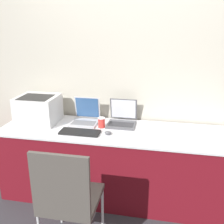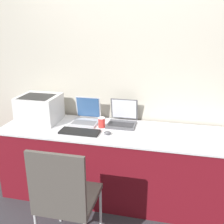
# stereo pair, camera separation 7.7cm
# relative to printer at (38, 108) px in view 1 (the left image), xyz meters

# --- Properties ---
(ground_plane) EXTENTS (14.00, 14.00, 0.00)m
(ground_plane) POSITION_rel_printer_xyz_m (0.95, -0.40, -0.91)
(ground_plane) COLOR #333338
(wall_back) EXTENTS (8.00, 0.05, 2.60)m
(wall_back) POSITION_rel_printer_xyz_m (0.95, 0.32, 0.39)
(wall_back) COLOR #B7B2A3
(wall_back) RESTS_ON ground_plane
(table) EXTENTS (2.55, 0.68, 0.76)m
(table) POSITION_rel_printer_xyz_m (0.95, -0.07, -0.53)
(table) COLOR maroon
(table) RESTS_ON ground_plane
(printer) EXTENTS (0.41, 0.38, 0.29)m
(printer) POSITION_rel_printer_xyz_m (0.00, 0.00, 0.00)
(printer) COLOR silver
(printer) RESTS_ON table
(laptop_left) EXTENTS (0.28, 0.30, 0.26)m
(laptop_left) POSITION_rel_printer_xyz_m (0.50, 0.08, -0.10)
(laptop_left) COLOR #B7B7BC
(laptop_left) RESTS_ON table
(laptop_right) EXTENTS (0.29, 0.31, 0.26)m
(laptop_right) POSITION_rel_printer_xyz_m (0.89, 0.12, -0.10)
(laptop_right) COLOR #4C4C51
(laptop_right) RESTS_ON table
(external_keyboard) EXTENTS (0.39, 0.16, 0.02)m
(external_keyboard) POSITION_rel_printer_xyz_m (0.53, -0.21, -0.15)
(external_keyboard) COLOR black
(external_keyboard) RESTS_ON table
(coffee_cup) EXTENTS (0.07, 0.07, 0.11)m
(coffee_cup) POSITION_rel_printer_xyz_m (0.70, -0.02, -0.10)
(coffee_cup) COLOR red
(coffee_cup) RESTS_ON table
(mouse) EXTENTS (0.07, 0.04, 0.04)m
(mouse) POSITION_rel_printer_xyz_m (0.81, -0.20, -0.14)
(mouse) COLOR #4C4C51
(mouse) RESTS_ON table
(chair) EXTENTS (0.43, 0.46, 0.95)m
(chair) POSITION_rel_printer_xyz_m (0.64, -0.89, -0.37)
(chair) COLOR #4C4742
(chair) RESTS_ON ground_plane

